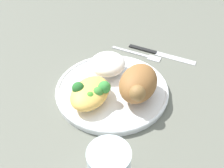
{
  "coord_description": "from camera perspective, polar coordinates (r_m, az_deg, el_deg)",
  "views": [
    {
      "loc": [
        0.42,
        0.18,
        0.43
      ],
      "look_at": [
        0.0,
        0.0,
        0.03
      ],
      "focal_mm": 43.19,
      "sensor_mm": 36.0,
      "label": 1
    }
  ],
  "objects": [
    {
      "name": "ground_plane",
      "position": [
        0.63,
        -0.0,
        -1.82
      ],
      "size": [
        2.0,
        2.0,
        0.0
      ],
      "primitive_type": "plane",
      "color": "#606257"
    },
    {
      "name": "plate",
      "position": [
        0.62,
        -0.0,
        -1.23
      ],
      "size": [
        0.26,
        0.26,
        0.02
      ],
      "color": "white",
      "rests_on": "ground_plane"
    },
    {
      "name": "roasted_chicken",
      "position": [
        0.58,
        5.66,
        0.24
      ],
      "size": [
        0.12,
        0.08,
        0.07
      ],
      "color": "#915F32",
      "rests_on": "plate"
    },
    {
      "name": "rice_pile",
      "position": [
        0.65,
        -0.92,
        4.28
      ],
      "size": [
        0.09,
        0.09,
        0.04
      ],
      "primitive_type": "ellipsoid",
      "color": "white",
      "rests_on": "plate"
    },
    {
      "name": "mac_cheese_with_broccoli",
      "position": [
        0.58,
        -4.72,
        -1.83
      ],
      "size": [
        0.11,
        0.08,
        0.05
      ],
      "color": "#F0B653",
      "rests_on": "plate"
    },
    {
      "name": "fork",
      "position": [
        0.75,
        5.72,
        6.37
      ],
      "size": [
        0.02,
        0.14,
        0.01
      ],
      "color": "silver",
      "rests_on": "ground_plane"
    },
    {
      "name": "knife",
      "position": [
        0.76,
        9.23,
        6.64
      ],
      "size": [
        0.03,
        0.19,
        0.01
      ],
      "color": "black",
      "rests_on": "ground_plane"
    }
  ]
}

